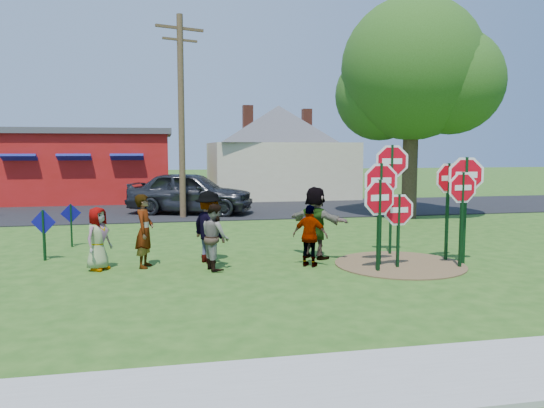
{
  "coord_description": "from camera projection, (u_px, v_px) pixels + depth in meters",
  "views": [
    {
      "loc": [
        -1.16,
        -13.02,
        2.87
      ],
      "look_at": [
        1.76,
        1.43,
        1.32
      ],
      "focal_mm": 35.0,
      "sensor_mm": 36.0,
      "label": 1
    }
  ],
  "objects": [
    {
      "name": "stop_sign_a",
      "position": [
        379.0,
        205.0,
        12.23
      ],
      "size": [
        1.12,
        0.3,
        2.32
      ],
      "rotation": [
        0.0,
        0.0,
        0.24
      ],
      "color": "black",
      "rests_on": "ground"
    },
    {
      "name": "stop_sign_g",
      "position": [
        381.0,
        191.0,
        12.88
      ],
      "size": [
        1.15,
        0.08,
        2.68
      ],
      "rotation": [
        0.0,
        0.0,
        -0.06
      ],
      "color": "black",
      "rests_on": "ground"
    },
    {
      "name": "person_d",
      "position": [
        209.0,
        227.0,
        13.31
      ],
      "size": [
        1.16,
        1.35,
        1.81
      ],
      "primitive_type": "imported",
      "rotation": [
        0.0,
        0.0,
        2.09
      ],
      "color": "#323137",
      "rests_on": "ground"
    },
    {
      "name": "cream_house",
      "position": [
        279.0,
        148.0,
        31.55
      ],
      "size": [
        9.4,
        9.4,
        6.5
      ],
      "color": "beige",
      "rests_on": "ground"
    },
    {
      "name": "stop_sign_f",
      "position": [
        466.0,
        183.0,
        12.99
      ],
      "size": [
        1.17,
        0.29,
        2.83
      ],
      "rotation": [
        0.0,
        0.0,
        -0.23
      ],
      "color": "black",
      "rests_on": "ground"
    },
    {
      "name": "ground",
      "position": [
        214.0,
        264.0,
        13.22
      ],
      "size": [
        120.0,
        120.0,
        0.0
      ],
      "primitive_type": "plane",
      "color": "#265016",
      "rests_on": "ground"
    },
    {
      "name": "dirt_patch",
      "position": [
        400.0,
        264.0,
        13.13
      ],
      "size": [
        3.2,
        3.2,
        0.03
      ],
      "primitive_type": "cylinder",
      "color": "brown",
      "rests_on": "ground"
    },
    {
      "name": "stop_sign_d",
      "position": [
        448.0,
        187.0,
        13.4
      ],
      "size": [
        1.02,
        0.22,
        2.65
      ],
      "rotation": [
        0.0,
        0.0,
        0.19
      ],
      "color": "black",
      "rests_on": "ground"
    },
    {
      "name": "blue_diamond_c",
      "position": [
        44.0,
        229.0,
        13.56
      ],
      "size": [
        0.64,
        0.19,
        1.33
      ],
      "rotation": [
        0.0,
        0.0,
        -0.27
      ],
      "color": "black",
      "rests_on": "ground"
    },
    {
      "name": "person_f",
      "position": [
        315.0,
        222.0,
        13.83
      ],
      "size": [
        1.54,
        1.72,
        1.89
      ],
      "primitive_type": "imported",
      "rotation": [
        0.0,
        0.0,
        2.25
      ],
      "color": "#21562E",
      "rests_on": "ground"
    },
    {
      "name": "stop_sign_e",
      "position": [
        399.0,
        215.0,
        12.64
      ],
      "size": [
        1.04,
        0.07,
        1.93
      ],
      "rotation": [
        0.0,
        0.0,
        0.03
      ],
      "color": "black",
      "rests_on": "ground"
    },
    {
      "name": "leafy_tree",
      "position": [
        416.0,
        77.0,
        21.44
      ],
      "size": [
        6.3,
        5.74,
        8.95
      ],
      "color": "#382819",
      "rests_on": "ground"
    },
    {
      "name": "stop_sign_b",
      "position": [
        392.0,
        171.0,
        14.15
      ],
      "size": [
        1.15,
        0.34,
        3.13
      ],
      "rotation": [
        0.0,
        0.0,
        -0.27
      ],
      "color": "black",
      "rests_on": "ground"
    },
    {
      "name": "utility_pole",
      "position": [
        181.0,
        113.0,
        21.51
      ],
      "size": [
        1.93,
        0.76,
        8.21
      ],
      "rotation": [
        0.0,
        0.0,
        0.33
      ],
      "color": "#4C3823",
      "rests_on": "ground"
    },
    {
      "name": "road",
      "position": [
        192.0,
        211.0,
        24.43
      ],
      "size": [
        120.0,
        7.5,
        0.04
      ],
      "primitive_type": "cube",
      "color": "black",
      "rests_on": "ground"
    },
    {
      "name": "person_a",
      "position": [
        98.0,
        239.0,
        12.5
      ],
      "size": [
        0.81,
        0.88,
        1.5
      ],
      "primitive_type": "imported",
      "rotation": [
        0.0,
        0.0,
        0.97
      ],
      "color": "#334B80",
      "rests_on": "ground"
    },
    {
      "name": "person_b",
      "position": [
        144.0,
        231.0,
        12.77
      ],
      "size": [
        0.56,
        0.73,
        1.78
      ],
      "primitive_type": "imported",
      "rotation": [
        0.0,
        0.0,
        1.34
      ],
      "color": "#2A6C69",
      "rests_on": "ground"
    },
    {
      "name": "blue_diamond_d",
      "position": [
        71.0,
        220.0,
        15.44
      ],
      "size": [
        0.55,
        0.2,
        1.28
      ],
      "rotation": [
        0.0,
        0.0,
        0.32
      ],
      "color": "black",
      "rests_on": "ground"
    },
    {
      "name": "person_e",
      "position": [
        310.0,
        236.0,
        12.86
      ],
      "size": [
        0.94,
        0.8,
        1.51
      ],
      "primitive_type": "imported",
      "rotation": [
        0.0,
        0.0,
        2.56
      ],
      "color": "#482652",
      "rests_on": "ground"
    },
    {
      "name": "red_building",
      "position": [
        86.0,
        165.0,
        29.48
      ],
      "size": [
        9.4,
        7.69,
        3.9
      ],
      "color": "#A71510",
      "rests_on": "ground"
    },
    {
      "name": "person_c",
      "position": [
        215.0,
        237.0,
        12.56
      ],
      "size": [
        0.76,
        0.88,
        1.58
      ],
      "primitive_type": "imported",
      "rotation": [
        0.0,
        0.0,
        1.8
      ],
      "color": "brown",
      "rests_on": "ground"
    },
    {
      "name": "stop_sign_c",
      "position": [
        462.0,
        197.0,
        12.63
      ],
      "size": [
        1.02,
        0.09,
        2.45
      ],
      "rotation": [
        0.0,
        0.0,
        0.07
      ],
      "color": "black",
      "rests_on": "ground"
    },
    {
      "name": "sidewalk",
      "position": [
        271.0,
        391.0,
        6.2
      ],
      "size": [
        22.0,
        1.8,
        0.08
      ],
      "primitive_type": "cube",
      "color": "#9E9E99",
      "rests_on": "ground"
    },
    {
      "name": "suv",
      "position": [
        191.0,
        192.0,
        23.13
      ],
      "size": [
        5.85,
        3.94,
        1.85
      ],
      "primitive_type": "imported",
      "rotation": [
        0.0,
        0.0,
        1.21
      ],
      "color": "#2F2F34",
      "rests_on": "road"
    }
  ]
}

